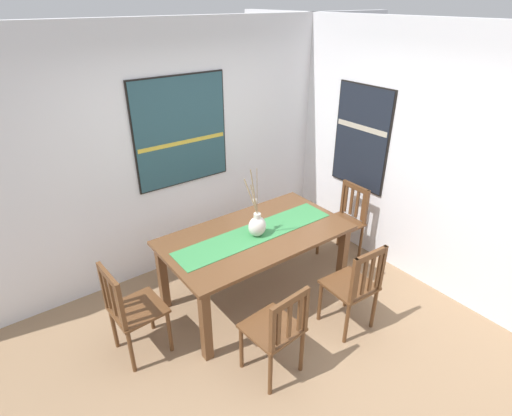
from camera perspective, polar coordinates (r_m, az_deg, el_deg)
ground_plane at (r=4.00m, az=4.58°, el=-18.42°), size 6.40×6.40×0.03m
wall_back at (r=4.59m, az=-10.23°, el=7.99°), size 6.40×0.12×2.70m
wall_side at (r=4.53m, az=23.48°, el=5.83°), size 0.12×6.40×2.70m
dining_table at (r=4.08m, az=-0.04°, el=-4.85°), size 1.86×1.01×0.78m
table_runner at (r=4.02m, az=-0.04°, el=-3.56°), size 1.71×0.36×0.01m
centerpiece_vase at (r=3.93m, az=0.15°, el=-2.38°), size 0.20×0.17×0.73m
chair_0 at (r=3.72m, az=-17.12°, el=-13.50°), size 0.44×0.44×0.94m
chair_1 at (r=3.41m, az=2.87°, el=-16.76°), size 0.45×0.45×0.90m
chair_2 at (r=4.95m, az=12.39°, el=-1.68°), size 0.43×0.43×0.91m
chair_3 at (r=3.90m, az=13.66°, el=-10.59°), size 0.44×0.44×0.94m
painting_on_back_wall at (r=4.44m, az=-10.50°, el=10.53°), size 1.07×0.05×1.17m
painting_on_side_wall at (r=4.92m, az=14.64°, el=9.52°), size 0.05×0.76×1.21m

